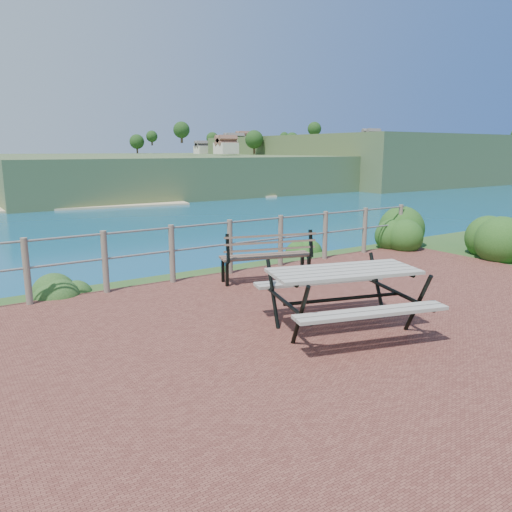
# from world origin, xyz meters

# --- Properties ---
(ground) EXTENTS (10.00, 7.00, 0.12)m
(ground) POSITION_xyz_m (0.00, 0.00, 0.00)
(ground) COLOR brown
(ground) RESTS_ON ground
(safety_railing) EXTENTS (9.40, 0.10, 1.00)m
(safety_railing) POSITION_xyz_m (0.00, 3.35, 0.57)
(safety_railing) COLOR #6B5B4C
(safety_railing) RESTS_ON ground
(distant_bay) EXTENTS (290.00, 232.36, 24.00)m
(distant_bay) POSITION_xyz_m (173.07, 202.61, -1.52)
(distant_bay) COLOR #365329
(distant_bay) RESTS_ON ground
(picnic_table) EXTENTS (1.99, 1.56, 0.78)m
(picnic_table) POSITION_xyz_m (-0.30, 0.03, 0.50)
(picnic_table) COLOR gray
(picnic_table) RESTS_ON ground
(park_bench) EXTENTS (1.65, 0.83, 0.90)m
(park_bench) POSITION_xyz_m (0.25, 2.54, 0.59)
(park_bench) COLOR brown
(park_bench) RESTS_ON ground
(shrub_right_front) EXTENTS (1.27, 1.27, 1.80)m
(shrub_right_front) POSITION_xyz_m (5.74, 1.63, 0.00)
(shrub_right_front) COLOR #194816
(shrub_right_front) RESTS_ON ground
(shrub_right_edge) EXTENTS (1.09, 1.09, 1.56)m
(shrub_right_edge) POSITION_xyz_m (4.70, 3.27, 0.00)
(shrub_right_edge) COLOR #194816
(shrub_right_edge) RESTS_ON ground
(shrub_lip_west) EXTENTS (0.83, 0.83, 0.60)m
(shrub_lip_west) POSITION_xyz_m (-2.91, 3.80, 0.00)
(shrub_lip_west) COLOR #1F491B
(shrub_lip_west) RESTS_ON ground
(shrub_lip_east) EXTENTS (0.68, 0.68, 0.39)m
(shrub_lip_east) POSITION_xyz_m (2.55, 4.31, 0.00)
(shrub_lip_east) COLOR #194816
(shrub_lip_east) RESTS_ON ground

